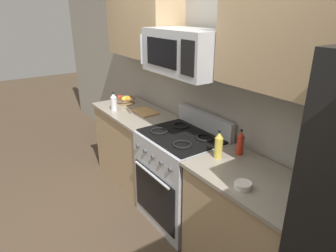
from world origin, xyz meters
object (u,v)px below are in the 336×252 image
object	(u,v)px
range_oven	(181,177)
apple_loose	(120,97)
utensil_crock	(312,183)
bottle_oil	(219,145)
microwave	(186,52)
cutting_board	(145,112)
bottle_hot_sauce	(240,143)
bottle_vinegar	(114,102)
fruit_basket	(126,100)
prep_bowl	(243,185)

from	to	relation	value
range_oven	apple_loose	size ratio (longest dim) A/B	15.27
utensil_crock	bottle_oil	distance (m)	0.72
microwave	cutting_board	size ratio (longest dim) A/B	2.50
range_oven	utensil_crock	size ratio (longest dim) A/B	3.56
bottle_hot_sauce	microwave	bearing A→B (deg)	-164.88
apple_loose	bottle_hot_sauce	bearing A→B (deg)	3.85
bottle_vinegar	fruit_basket	bearing A→B (deg)	122.27
microwave	bottle_vinegar	world-z (taller)	microwave
fruit_basket	bottle_vinegar	world-z (taller)	bottle_vinegar
bottle_hot_sauce	prep_bowl	world-z (taller)	bottle_hot_sauce
microwave	fruit_basket	size ratio (longest dim) A/B	3.53
fruit_basket	utensil_crock	bearing A→B (deg)	2.23
range_oven	utensil_crock	distance (m)	1.31
bottle_oil	bottle_vinegar	bearing A→B (deg)	-173.49
range_oven	bottle_vinegar	distance (m)	1.20
utensil_crock	cutting_board	distance (m)	1.99
cutting_board	bottle_hot_sauce	distance (m)	1.35
fruit_basket	apple_loose	bearing A→B (deg)	-179.47
apple_loose	bottle_vinegar	xyz separation A→B (m)	(0.33, -0.24, 0.06)
utensil_crock	fruit_basket	xyz separation A→B (m)	(-2.41, -0.09, -0.03)
microwave	cutting_board	xyz separation A→B (m)	(-0.78, 0.04, -0.77)
microwave	cutting_board	distance (m)	1.10
apple_loose	utensil_crock	bearing A→B (deg)	2.11
utensil_crock	bottle_vinegar	world-z (taller)	utensil_crock
fruit_basket	bottle_hot_sauce	bearing A→B (deg)	4.20
fruit_basket	cutting_board	world-z (taller)	fruit_basket
apple_loose	prep_bowl	bearing A→B (deg)	-5.53
range_oven	microwave	size ratio (longest dim) A/B	1.39
microwave	bottle_oil	xyz separation A→B (m)	(0.50, -0.04, -0.67)
range_oven	apple_loose	world-z (taller)	range_oven
utensil_crock	bottle_oil	xyz separation A→B (m)	(-0.70, -0.15, 0.03)
fruit_basket	prep_bowl	xyz separation A→B (m)	(2.13, -0.23, -0.02)
bottle_oil	utensil_crock	bearing A→B (deg)	12.30
cutting_board	bottle_oil	distance (m)	1.29
utensil_crock	cutting_board	world-z (taller)	utensil_crock
apple_loose	prep_bowl	distance (m)	2.32
range_oven	fruit_basket	distance (m)	1.31
cutting_board	prep_bowl	bearing A→B (deg)	-8.12
bottle_hot_sauce	prep_bowl	distance (m)	0.51
utensil_crock	apple_loose	xyz separation A→B (m)	(-2.60, -0.10, -0.04)
utensil_crock	bottle_oil	bearing A→B (deg)	-167.70
range_oven	fruit_basket	size ratio (longest dim) A/B	4.91
apple_loose	cutting_board	distance (m)	0.61
range_oven	cutting_board	world-z (taller)	range_oven
range_oven	bottle_hot_sauce	distance (m)	0.79
microwave	utensil_crock	xyz separation A→B (m)	(1.20, 0.11, -0.70)
microwave	bottle_vinegar	distance (m)	1.28
range_oven	microwave	xyz separation A→B (m)	(-0.00, 0.03, 1.21)
utensil_crock	prep_bowl	world-z (taller)	utensil_crock
prep_bowl	bottle_hot_sauce	bearing A→B (deg)	135.37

